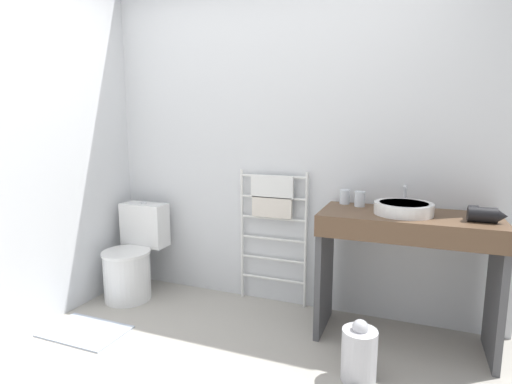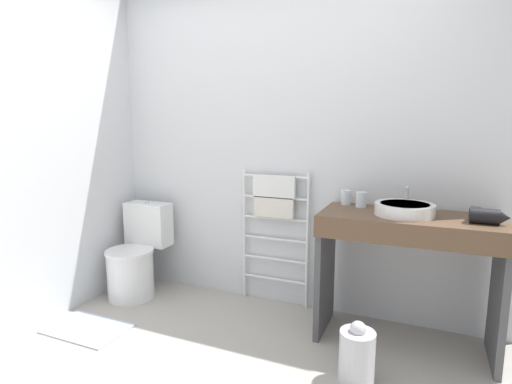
{
  "view_description": "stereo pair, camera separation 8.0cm",
  "coord_description": "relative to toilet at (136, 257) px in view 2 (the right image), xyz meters",
  "views": [
    {
      "loc": [
        0.92,
        -1.52,
        1.41
      ],
      "look_at": [
        -0.03,
        0.87,
        0.98
      ],
      "focal_mm": 28.0,
      "sensor_mm": 36.0,
      "label": 1
    },
    {
      "loc": [
        1.0,
        -1.49,
        1.41
      ],
      "look_at": [
        -0.03,
        0.87,
        0.98
      ],
      "focal_mm": 28.0,
      "sensor_mm": 36.0,
      "label": 2
    }
  ],
  "objects": [
    {
      "name": "vanity_counter",
      "position": [
        2.12,
        0.04,
        0.28
      ],
      "size": [
        1.08,
        0.52,
        0.86
      ],
      "color": "brown",
      "rests_on": "ground_plane"
    },
    {
      "name": "trash_bin",
      "position": [
        1.91,
        -0.47,
        -0.16
      ],
      "size": [
        0.2,
        0.23,
        0.36
      ],
      "color": "silver",
      "rests_on": "ground_plane"
    },
    {
      "name": "hair_dryer",
      "position": [
        2.53,
        -0.01,
        0.59
      ],
      "size": [
        0.2,
        0.17,
        0.09
      ],
      "color": "black",
      "rests_on": "vanity_counter"
    },
    {
      "name": "faucet",
      "position": [
        2.09,
        0.23,
        0.64
      ],
      "size": [
        0.02,
        0.1,
        0.16
      ],
      "color": "silver",
      "rests_on": "vanity_counter"
    },
    {
      "name": "wall_back",
      "position": [
        1.21,
        0.4,
        1.02
      ],
      "size": [
        3.2,
        0.12,
        2.68
      ],
      "primitive_type": "cube",
      "color": "silver",
      "rests_on": "ground_plane"
    },
    {
      "name": "towel_radiator",
      "position": [
        1.13,
        0.29,
        0.44
      ],
      "size": [
        0.56,
        0.06,
        1.07
      ],
      "color": "white",
      "rests_on": "ground_plane"
    },
    {
      "name": "bath_mat",
      "position": [
        0.08,
        -0.63,
        -0.32
      ],
      "size": [
        0.56,
        0.36,
        0.01
      ],
      "primitive_type": "cube",
      "color": "#B2BCCC",
      "rests_on": "ground_plane"
    },
    {
      "name": "cup_near_edge",
      "position": [
        1.8,
        0.19,
        0.59
      ],
      "size": [
        0.07,
        0.07,
        0.1
      ],
      "color": "silver",
      "rests_on": "vanity_counter"
    },
    {
      "name": "sink_basin",
      "position": [
        2.09,
        0.04,
        0.58
      ],
      "size": [
        0.36,
        0.36,
        0.07
      ],
      "color": "white",
      "rests_on": "vanity_counter"
    },
    {
      "name": "wall_side",
      "position": [
        -0.33,
        -0.36,
        1.02
      ],
      "size": [
        0.12,
        2.09,
        2.68
      ],
      "primitive_type": "cube",
      "color": "silver",
      "rests_on": "ground_plane"
    },
    {
      "name": "toilet",
      "position": [
        0.0,
        0.0,
        0.0
      ],
      "size": [
        0.39,
        0.54,
        0.77
      ],
      "color": "white",
      "rests_on": "ground_plane"
    },
    {
      "name": "cup_near_wall",
      "position": [
        1.69,
        0.25,
        0.59
      ],
      "size": [
        0.07,
        0.07,
        0.1
      ],
      "color": "silver",
      "rests_on": "vanity_counter"
    }
  ]
}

